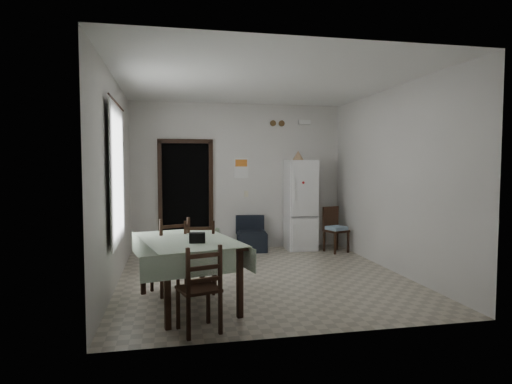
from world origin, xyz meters
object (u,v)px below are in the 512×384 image
object	(u,v)px
fridge	(301,205)
navy_seat	(252,234)
corner_chair	(336,230)
dining_chair_far_right	(201,255)
dining_chair_near_head	(199,288)
dining_table	(187,272)
dining_chair_far_left	(170,255)

from	to	relation	value
fridge	navy_seat	size ratio (longest dim) A/B	2.61
corner_chair	dining_chair_far_right	distance (m)	3.44
dining_chair_near_head	fridge	bearing A→B (deg)	-136.85
corner_chair	dining_chair_near_head	distance (m)	4.48
corner_chair	dining_chair_near_head	size ratio (longest dim) A/B	0.97
corner_chair	dining_table	xyz separation A→B (m)	(-2.95, -2.59, -0.03)
navy_seat	fridge	bearing A→B (deg)	5.08
dining_chair_far_right	corner_chair	bearing A→B (deg)	-133.41
corner_chair	dining_chair_far_right	xyz separation A→B (m)	(-2.75, -2.06, 0.05)
navy_seat	dining_chair_near_head	size ratio (longest dim) A/B	0.76
corner_chair	dining_chair_far_left	size ratio (longest dim) A/B	0.86
corner_chair	dining_chair_far_left	distance (m)	3.76
corner_chair	dining_chair_far_left	world-z (taller)	dining_chair_far_left
navy_seat	dining_chair_far_right	world-z (taller)	dining_chair_far_right
fridge	dining_chair_far_left	size ratio (longest dim) A/B	1.76
dining_table	dining_chair_near_head	distance (m)	0.86
dining_chair_far_right	navy_seat	bearing A→B (deg)	-105.56
corner_chair	dining_chair_far_right	size ratio (longest dim) A/B	0.90
fridge	dining_table	size ratio (longest dim) A/B	1.16
dining_table	dining_chair_far_left	xyz separation A→B (m)	(-0.20, 0.54, 0.10)
fridge	navy_seat	distance (m)	1.13
dining_chair_far_right	dining_chair_far_left	bearing A→B (deg)	7.02
navy_seat	dining_chair_near_head	world-z (taller)	dining_chair_near_head
dining_table	dining_chair_far_left	size ratio (longest dim) A/B	1.53
fridge	dining_chair_far_left	bearing A→B (deg)	-133.84
navy_seat	corner_chair	xyz separation A→B (m)	(1.58, -0.41, 0.09)
navy_seat	dining_table	world-z (taller)	dining_table
navy_seat	corner_chair	distance (m)	1.64
dining_chair_near_head	navy_seat	bearing A→B (deg)	-124.78
fridge	dining_table	world-z (taller)	fridge
dining_chair_far_left	dining_chair_far_right	distance (m)	0.41
corner_chair	dining_table	bearing A→B (deg)	-157.17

